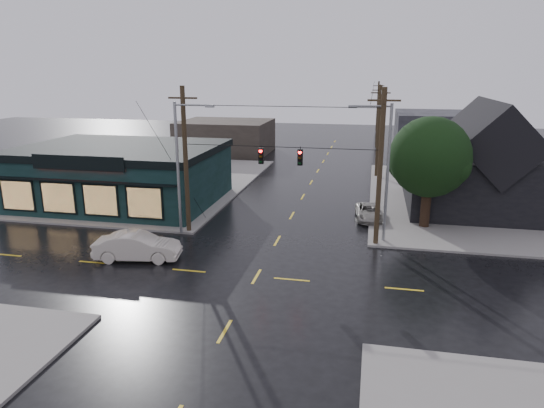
% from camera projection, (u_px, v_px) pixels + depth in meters
% --- Properties ---
extents(ground_plane, '(160.00, 160.00, 0.00)m').
position_uv_depth(ground_plane, '(256.00, 277.00, 27.05)').
color(ground_plane, black).
extents(sidewalk_nw, '(28.00, 28.00, 0.15)m').
position_uv_depth(sidewalk_nw, '(113.00, 181.00, 49.83)').
color(sidewalk_nw, gray).
rests_on(sidewalk_nw, ground).
extents(sidewalk_ne, '(28.00, 28.00, 0.15)m').
position_uv_depth(sidewalk_ne, '(535.00, 202.00, 41.97)').
color(sidewalk_ne, gray).
rests_on(sidewalk_ne, ground).
extents(pizza_shop, '(16.30, 12.34, 4.90)m').
position_uv_depth(pizza_shop, '(122.00, 174.00, 41.52)').
color(pizza_shop, black).
rests_on(pizza_shop, ground).
extents(ne_building, '(12.60, 11.60, 8.75)m').
position_uv_depth(ne_building, '(487.00, 156.00, 38.94)').
color(ne_building, black).
rests_on(ne_building, ground).
extents(corner_tree, '(5.70, 5.70, 7.94)m').
position_uv_depth(corner_tree, '(430.00, 157.00, 33.99)').
color(corner_tree, black).
rests_on(corner_tree, ground).
extents(utility_pole_nw, '(2.00, 0.32, 10.15)m').
position_uv_depth(utility_pole_nw, '(189.00, 232.00, 34.46)').
color(utility_pole_nw, black).
rests_on(utility_pole_nw, ground).
extents(utility_pole_ne, '(2.00, 0.32, 10.15)m').
position_uv_depth(utility_pole_ne, '(375.00, 245.00, 31.91)').
color(utility_pole_ne, black).
rests_on(utility_pole_ne, ground).
extents(utility_pole_far_a, '(2.00, 0.32, 9.65)m').
position_uv_depth(utility_pole_far_a, '(376.00, 177.00, 52.19)').
color(utility_pole_far_a, black).
rests_on(utility_pole_far_a, ground).
extents(utility_pole_far_b, '(2.00, 0.32, 9.15)m').
position_uv_depth(utility_pole_far_b, '(376.00, 148.00, 71.05)').
color(utility_pole_far_b, black).
rests_on(utility_pole_far_b, ground).
extents(utility_pole_far_c, '(2.00, 0.32, 9.15)m').
position_uv_depth(utility_pole_far_c, '(376.00, 132.00, 89.92)').
color(utility_pole_far_c, black).
rests_on(utility_pole_far_c, ground).
extents(span_signal_assembly, '(13.00, 0.48, 1.23)m').
position_uv_depth(span_signal_assembly, '(280.00, 156.00, 31.64)').
color(span_signal_assembly, black).
rests_on(span_signal_assembly, ground).
extents(streetlight_nw, '(5.40, 0.30, 9.15)m').
position_uv_depth(streetlight_nw, '(181.00, 235.00, 33.86)').
color(streetlight_nw, gray).
rests_on(streetlight_nw, ground).
extents(streetlight_ne, '(5.40, 0.30, 9.15)m').
position_uv_depth(streetlight_ne, '(383.00, 242.00, 32.47)').
color(streetlight_ne, gray).
rests_on(streetlight_ne, ground).
extents(bg_building_west, '(12.00, 10.00, 4.40)m').
position_uv_depth(bg_building_west, '(226.00, 137.00, 66.95)').
color(bg_building_west, '#2F2822').
rests_on(bg_building_west, ground).
extents(bg_building_east, '(14.00, 12.00, 5.60)m').
position_uv_depth(bg_building_east, '(449.00, 134.00, 65.61)').
color(bg_building_east, black).
rests_on(bg_building_east, ground).
extents(sedan_cream, '(5.35, 2.65, 1.69)m').
position_uv_depth(sedan_cream, '(137.00, 246.00, 29.26)').
color(sedan_cream, beige).
rests_on(sedan_cream, ground).
extents(suv_silver, '(2.36, 4.40, 1.17)m').
position_uv_depth(suv_silver, '(369.00, 212.00, 37.21)').
color(suv_silver, '#98958D').
rests_on(suv_silver, ground).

